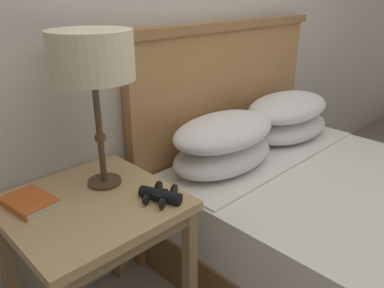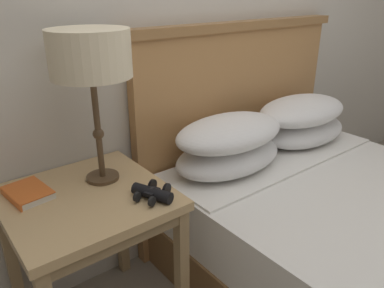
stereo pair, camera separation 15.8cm
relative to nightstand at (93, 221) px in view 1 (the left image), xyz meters
The scene contains 6 objects.
wall_back 1.05m from the nightstand, 25.64° to the left, with size 8.00×0.06×2.60m.
nightstand is the anchor object (origin of this frame).
bed 1.24m from the nightstand, 30.89° to the right, with size 1.43×2.04×1.21m.
table_lamp 0.59m from the nightstand, 35.10° to the left, with size 0.29×0.29×0.58m.
book_on_nightstand 0.23m from the nightstand, 144.59° to the left, with size 0.15×0.20×0.03m.
binoculars_pair 0.28m from the nightstand, 43.82° to the right, with size 0.16×0.16×0.05m.
Camera 1 is at (-1.23, -0.36, 1.38)m, focal length 35.00 mm.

